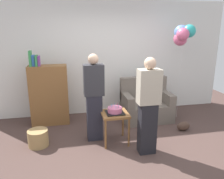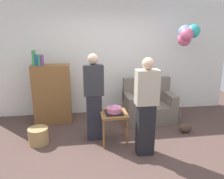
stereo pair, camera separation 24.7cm
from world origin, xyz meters
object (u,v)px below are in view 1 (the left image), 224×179
at_px(person_holding_cake, 148,106).
at_px(handbag, 183,126).
at_px(wicker_basket, 38,138).
at_px(birthday_cake, 115,110).
at_px(balloon_bunch, 183,34).
at_px(couch, 146,105).
at_px(side_table, 115,117).
at_px(person_blowing_candles, 94,97).
at_px(bookshelf, 49,94).

xyz_separation_m(person_holding_cake, handbag, (1.04, 0.62, -0.73)).
distance_m(person_holding_cake, wicker_basket, 2.05).
relative_size(birthday_cake, balloon_bunch, 0.15).
height_order(birthday_cake, wicker_basket, birthday_cake).
height_order(couch, balloon_bunch, balloon_bunch).
height_order(side_table, person_blowing_candles, person_blowing_candles).
relative_size(person_holding_cake, wicker_basket, 4.53).
relative_size(bookshelf, side_table, 2.79).
height_order(couch, handbag, couch).
bearing_deg(bookshelf, person_blowing_candles, -47.14).
relative_size(couch, person_holding_cake, 0.67).
relative_size(side_table, birthday_cake, 1.81).
xyz_separation_m(person_holding_cake, balloon_bunch, (1.26, 1.34, 1.10)).
relative_size(birthday_cake, person_holding_cake, 0.20).
bearing_deg(side_table, couch, 44.42).
bearing_deg(wicker_basket, couch, 18.44).
distance_m(bookshelf, person_blowing_candles, 1.28).
bearing_deg(birthday_cake, balloon_bunch, 27.47).
distance_m(person_blowing_candles, balloon_bunch, 2.44).
distance_m(side_table, person_holding_cake, 0.72).
xyz_separation_m(bookshelf, side_table, (1.21, -1.13, -0.18)).
relative_size(person_blowing_candles, balloon_bunch, 0.76).
bearing_deg(bookshelf, handbag, -19.56).
bearing_deg(balloon_bunch, birthday_cake, -152.53).
bearing_deg(handbag, person_blowing_candles, 179.07).
bearing_deg(balloon_bunch, wicker_basket, -166.44).
distance_m(side_table, wicker_basket, 1.43).
distance_m(birthday_cake, balloon_bunch, 2.33).
bearing_deg(person_holding_cake, birthday_cake, -55.40).
relative_size(bookshelf, balloon_bunch, 0.75).
height_order(wicker_basket, balloon_bunch, balloon_bunch).
relative_size(couch, person_blowing_candles, 0.67).
distance_m(bookshelf, person_holding_cake, 2.30).
bearing_deg(side_table, handbag, 6.56).
xyz_separation_m(bookshelf, balloon_bunch, (2.93, -0.24, 1.26)).
bearing_deg(handbag, balloon_bunch, 72.78).
xyz_separation_m(couch, wicker_basket, (-2.32, -0.77, -0.19)).
height_order(birthday_cake, balloon_bunch, balloon_bunch).
height_order(couch, person_blowing_candles, person_blowing_candles).
relative_size(person_blowing_candles, person_holding_cake, 1.00).
bearing_deg(handbag, wicker_basket, -179.49).
bearing_deg(balloon_bunch, person_blowing_candles, -161.48).
relative_size(couch, bookshelf, 0.68).
distance_m(person_blowing_candles, person_holding_cake, 1.03).
height_order(bookshelf, person_holding_cake, person_holding_cake).
bearing_deg(handbag, person_holding_cake, -149.14).
height_order(side_table, person_holding_cake, person_holding_cake).
height_order(person_blowing_candles, person_holding_cake, same).
bearing_deg(side_table, bookshelf, 136.91).
relative_size(side_table, person_blowing_candles, 0.36).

